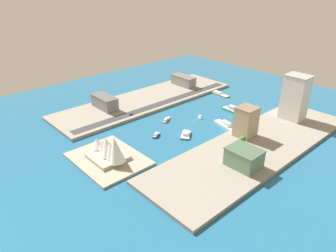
{
  "coord_description": "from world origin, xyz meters",
  "views": [
    {
      "loc": [
        -211.35,
        228.26,
        145.55
      ],
      "look_at": [
        1.75,
        34.93,
        4.71
      ],
      "focal_mm": 33.59,
      "sensor_mm": 36.0,
      "label": 1
    }
  ],
  "objects_px": {
    "patrol_launch_navy": "(156,135)",
    "ferry_green_doubledeck": "(233,110)",
    "sailboat_small_white": "(200,117)",
    "taxi_yellow_cab": "(199,89)",
    "hatchback_blue": "(131,114)",
    "hotel_broad_white": "(295,97)",
    "ferry_white_commuter": "(225,125)",
    "terminal_long_green": "(244,158)",
    "water_taxi_orange": "(167,120)",
    "traffic_light_waterfront": "(150,106)",
    "warehouse_low_gray": "(105,102)",
    "apartment_midrise_tan": "(246,122)",
    "carpark_squat_concrete": "(183,81)",
    "catamaran_blue": "(186,134)",
    "opera_landmark": "(109,150)",
    "barge_flat_brown": "(219,94)"
  },
  "relations": [
    {
      "from": "patrol_launch_navy",
      "to": "ferry_green_doubledeck",
      "type": "bearing_deg",
      "value": -97.1
    },
    {
      "from": "sailboat_small_white",
      "to": "taxi_yellow_cab",
      "type": "height_order",
      "value": "sailboat_small_white"
    },
    {
      "from": "taxi_yellow_cab",
      "to": "hatchback_blue",
      "type": "relative_size",
      "value": 1.02
    },
    {
      "from": "sailboat_small_white",
      "to": "hotel_broad_white",
      "type": "height_order",
      "value": "hotel_broad_white"
    },
    {
      "from": "ferry_white_commuter",
      "to": "terminal_long_green",
      "type": "distance_m",
      "value": 80.18
    },
    {
      "from": "hotel_broad_white",
      "to": "terminal_long_green",
      "type": "bearing_deg",
      "value": 100.0
    },
    {
      "from": "patrol_launch_navy",
      "to": "water_taxi_orange",
      "type": "bearing_deg",
      "value": -57.52
    },
    {
      "from": "traffic_light_waterfront",
      "to": "warehouse_low_gray",
      "type": "bearing_deg",
      "value": 40.78
    },
    {
      "from": "ferry_green_doubledeck",
      "to": "apartment_midrise_tan",
      "type": "relative_size",
      "value": 0.92
    },
    {
      "from": "carpark_squat_concrete",
      "to": "ferry_green_doubledeck",
      "type": "bearing_deg",
      "value": 169.37
    },
    {
      "from": "hotel_broad_white",
      "to": "apartment_midrise_tan",
      "type": "height_order",
      "value": "hotel_broad_white"
    },
    {
      "from": "apartment_midrise_tan",
      "to": "patrol_launch_navy",
      "type": "bearing_deg",
      "value": 44.81
    },
    {
      "from": "catamaran_blue",
      "to": "warehouse_low_gray",
      "type": "height_order",
      "value": "warehouse_low_gray"
    },
    {
      "from": "ferry_green_doubledeck",
      "to": "water_taxi_orange",
      "type": "bearing_deg",
      "value": 65.71
    },
    {
      "from": "hatchback_blue",
      "to": "traffic_light_waterfront",
      "type": "xyz_separation_m",
      "value": [
        -3.32,
        -25.03,
        3.42
      ]
    },
    {
      "from": "ferry_white_commuter",
      "to": "patrol_launch_navy",
      "type": "bearing_deg",
      "value": 65.19
    },
    {
      "from": "ferry_green_doubledeck",
      "to": "ferry_white_commuter",
      "type": "xyz_separation_m",
      "value": [
        -18.18,
        37.49,
        -0.47
      ]
    },
    {
      "from": "sailboat_small_white",
      "to": "ferry_green_doubledeck",
      "type": "bearing_deg",
      "value": -108.29
    },
    {
      "from": "traffic_light_waterfront",
      "to": "carpark_squat_concrete",
      "type": "bearing_deg",
      "value": -67.47
    },
    {
      "from": "taxi_yellow_cab",
      "to": "hatchback_blue",
      "type": "height_order",
      "value": "taxi_yellow_cab"
    },
    {
      "from": "apartment_midrise_tan",
      "to": "taxi_yellow_cab",
      "type": "relative_size",
      "value": 5.91
    },
    {
      "from": "hotel_broad_white",
      "to": "opera_landmark",
      "type": "height_order",
      "value": "hotel_broad_white"
    },
    {
      "from": "ferry_green_doubledeck",
      "to": "traffic_light_waterfront",
      "type": "bearing_deg",
      "value": 49.01
    },
    {
      "from": "patrol_launch_navy",
      "to": "traffic_light_waterfront",
      "type": "relative_size",
      "value": 1.85
    },
    {
      "from": "barge_flat_brown",
      "to": "water_taxi_orange",
      "type": "xyz_separation_m",
      "value": [
        -14.19,
        106.95,
        0.19
      ]
    },
    {
      "from": "water_taxi_orange",
      "to": "patrol_launch_navy",
      "type": "distance_m",
      "value": 37.43
    },
    {
      "from": "hotel_broad_white",
      "to": "hatchback_blue",
      "type": "xyz_separation_m",
      "value": [
        123.95,
        124.58,
        -23.18
      ]
    },
    {
      "from": "ferry_green_doubledeck",
      "to": "hotel_broad_white",
      "type": "bearing_deg",
      "value": -154.77
    },
    {
      "from": "apartment_midrise_tan",
      "to": "hatchback_blue",
      "type": "relative_size",
      "value": 6.04
    },
    {
      "from": "water_taxi_orange",
      "to": "terminal_long_green",
      "type": "distance_m",
      "value": 113.16
    },
    {
      "from": "ferry_white_commuter",
      "to": "taxi_yellow_cab",
      "type": "height_order",
      "value": "ferry_white_commuter"
    },
    {
      "from": "taxi_yellow_cab",
      "to": "sailboat_small_white",
      "type": "bearing_deg",
      "value": 133.47
    },
    {
      "from": "barge_flat_brown",
      "to": "opera_landmark",
      "type": "distance_m",
      "value": 202.3
    },
    {
      "from": "ferry_green_doubledeck",
      "to": "patrol_launch_navy",
      "type": "xyz_separation_m",
      "value": [
        13.1,
        105.13,
        -1.13
      ]
    },
    {
      "from": "taxi_yellow_cab",
      "to": "opera_landmark",
      "type": "relative_size",
      "value": 0.11
    },
    {
      "from": "taxi_yellow_cab",
      "to": "barge_flat_brown",
      "type": "bearing_deg",
      "value": -153.28
    },
    {
      "from": "carpark_squat_concrete",
      "to": "taxi_yellow_cab",
      "type": "bearing_deg",
      "value": -176.08
    },
    {
      "from": "terminal_long_green",
      "to": "taxi_yellow_cab",
      "type": "height_order",
      "value": "terminal_long_green"
    },
    {
      "from": "ferry_green_doubledeck",
      "to": "taxi_yellow_cab",
      "type": "xyz_separation_m",
      "value": [
        72.34,
        -20.83,
        1.51
      ]
    },
    {
      "from": "barge_flat_brown",
      "to": "water_taxi_orange",
      "type": "height_order",
      "value": "water_taxi_orange"
    },
    {
      "from": "water_taxi_orange",
      "to": "taxi_yellow_cab",
      "type": "bearing_deg",
      "value": -67.48
    },
    {
      "from": "water_taxi_orange",
      "to": "warehouse_low_gray",
      "type": "xyz_separation_m",
      "value": [
        70.28,
        33.82,
        9.04
      ]
    },
    {
      "from": "catamaran_blue",
      "to": "apartment_midrise_tan",
      "type": "xyz_separation_m",
      "value": [
        -41.9,
        -38.29,
        16.4
      ]
    },
    {
      "from": "catamaran_blue",
      "to": "taxi_yellow_cab",
      "type": "distance_m",
      "value": 129.99
    },
    {
      "from": "barge_flat_brown",
      "to": "carpark_squat_concrete",
      "type": "xyz_separation_m",
      "value": [
        53.29,
        14.5,
        8.58
      ]
    },
    {
      "from": "ferry_white_commuter",
      "to": "traffic_light_waterfront",
      "type": "distance_m",
      "value": 88.35
    },
    {
      "from": "warehouse_low_gray",
      "to": "traffic_light_waterfront",
      "type": "relative_size",
      "value": 5.62
    },
    {
      "from": "patrol_launch_navy",
      "to": "apartment_midrise_tan",
      "type": "bearing_deg",
      "value": -135.19
    },
    {
      "from": "catamaran_blue",
      "to": "traffic_light_waterfront",
      "type": "bearing_deg",
      "value": -8.83
    },
    {
      "from": "barge_flat_brown",
      "to": "terminal_long_green",
      "type": "distance_m",
      "value": 176.26
    }
  ]
}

